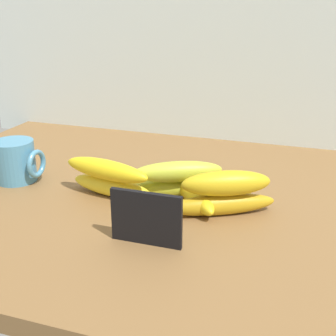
{
  "coord_description": "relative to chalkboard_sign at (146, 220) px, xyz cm",
  "views": [
    {
      "loc": [
        25.87,
        -72.09,
        37.47
      ],
      "look_at": [
        1.64,
        1.25,
        8.0
      ],
      "focal_mm": 47.44,
      "sensor_mm": 36.0,
      "label": 1
    }
  ],
  "objects": [
    {
      "name": "banana_3",
      "position": [
        -12.32,
        14.15,
        -2.04
      ],
      "size": [
        17.49,
        6.6,
        3.63
      ],
      "primitive_type": "ellipsoid",
      "rotation": [
        0.0,
        0.0,
        6.11
      ],
      "color": "yellow",
      "rests_on": "counter_top"
    },
    {
      "name": "banana_2",
      "position": [
        2.75,
        16.17,
        -1.9
      ],
      "size": [
        13.51,
        16.87,
        3.9
      ],
      "primitive_type": "ellipsoid",
      "rotation": [
        0.0,
        0.0,
        2.19
      ],
      "color": "yellow",
      "rests_on": "counter_top"
    },
    {
      "name": "banana_6",
      "position": [
        9.23,
        13.23,
        1.88
      ],
      "size": [
        15.59,
        10.4,
        4.33
      ],
      "primitive_type": "ellipsoid",
      "rotation": [
        0.0,
        0.0,
        0.44
      ],
      "color": "gold",
      "rests_on": "banana_0"
    },
    {
      "name": "counter_top",
      "position": [
        -4.46,
        17.52,
        -5.36
      ],
      "size": [
        110.0,
        76.0,
        3.0
      ],
      "primitive_type": "cube",
      "color": "brown",
      "rests_on": "ground"
    },
    {
      "name": "banana_0",
      "position": [
        8.43,
        12.99,
        -2.07
      ],
      "size": [
        18.74,
        12.16,
        3.57
      ],
      "primitive_type": "ellipsoid",
      "rotation": [
        0.0,
        0.0,
        0.48
      ],
      "color": "#BA9017",
      "rests_on": "counter_top"
    },
    {
      "name": "back_wall",
      "position": [
        -4.46,
        56.52,
        28.14
      ],
      "size": [
        130.0,
        2.0,
        70.0
      ],
      "primitive_type": "cube",
      "color": "silver",
      "rests_on": "ground"
    },
    {
      "name": "coffee_mug",
      "position": [
        -33.61,
        14.96,
        0.31
      ],
      "size": [
        9.57,
        8.07,
        8.33
      ],
      "color": "teal",
      "rests_on": "counter_top"
    },
    {
      "name": "banana_1",
      "position": [
        -1.0,
        17.54,
        -2.11
      ],
      "size": [
        17.93,
        10.0,
        3.49
      ],
      "primitive_type": "ellipsoid",
      "rotation": [
        0.0,
        0.0,
        3.53
      ],
      "color": "gold",
      "rests_on": "counter_top"
    },
    {
      "name": "chalkboard_sign",
      "position": [
        0.0,
        0.0,
        0.0
      ],
      "size": [
        11.0,
        1.8,
        8.4
      ],
      "color": "black",
      "rests_on": "counter_top"
    },
    {
      "name": "banana_5",
      "position": [
        -0.26,
        16.56,
        1.55
      ],
      "size": [
        16.42,
        10.77,
        3.82
      ],
      "primitive_type": "ellipsoid",
      "rotation": [
        0.0,
        0.0,
        3.6
      ],
      "color": "gold",
      "rests_on": "banana_1"
    },
    {
      "name": "banana_7",
      "position": [
        -12.85,
        13.21,
        1.63
      ],
      "size": [
        18.29,
        7.29,
        3.71
      ],
      "primitive_type": "ellipsoid",
      "rotation": [
        0.0,
        0.0,
        6.08
      ],
      "color": "yellow",
      "rests_on": "banana_3"
    },
    {
      "name": "banana_4",
      "position": [
        7.32,
        16.88,
        -1.95
      ],
      "size": [
        15.63,
        6.15,
        3.81
      ],
      "primitive_type": "ellipsoid",
      "rotation": [
        0.0,
        0.0,
        2.98
      ],
      "color": "yellow",
      "rests_on": "counter_top"
    }
  ]
}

